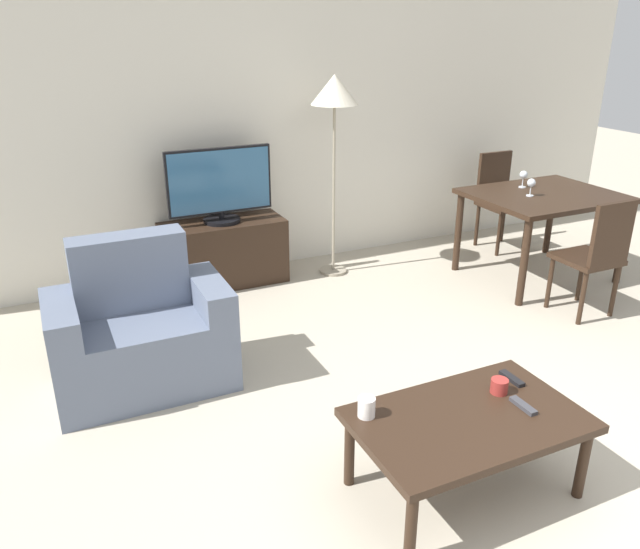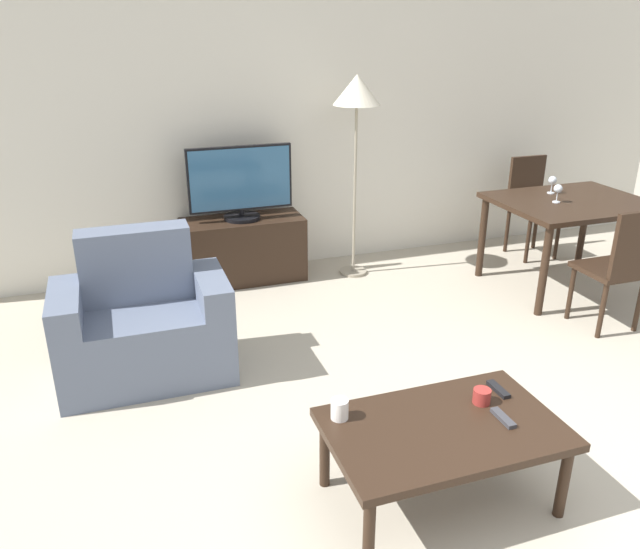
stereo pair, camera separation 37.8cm
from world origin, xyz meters
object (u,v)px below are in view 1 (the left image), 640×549
(floor_lamp, at_px, (334,99))
(wine_glass_center, at_px, (523,176))
(remote_primary, at_px, (523,406))
(cup_colored_far, at_px, (499,386))
(dining_chair_near, at_px, (597,253))
(dining_chair_far, at_px, (499,196))
(coffee_table, at_px, (468,425))
(tv, at_px, (220,186))
(cup_white_near, at_px, (367,407))
(armchair, at_px, (141,335))
(wine_glass_left, at_px, (531,184))
(tv_stand, at_px, (224,253))
(dining_table, at_px, (543,204))
(remote_secondary, at_px, (511,379))

(floor_lamp, xyz_separation_m, wine_glass_center, (1.52, -0.59, -0.65))
(remote_primary, bearing_deg, cup_colored_far, 97.07)
(dining_chair_near, distance_m, dining_chair_far, 1.62)
(floor_lamp, distance_m, remote_primary, 3.03)
(coffee_table, distance_m, dining_chair_far, 3.65)
(tv, bearing_deg, cup_colored_far, -79.51)
(coffee_table, relative_size, cup_white_near, 11.07)
(armchair, relative_size, wine_glass_left, 7.07)
(tv_stand, relative_size, coffee_table, 0.97)
(armchair, distance_m, dining_chair_near, 3.24)
(remote_primary, height_order, wine_glass_left, wine_glass_left)
(wine_glass_left, distance_m, wine_glass_center, 0.29)
(tv_stand, bearing_deg, dining_chair_near, -37.85)
(tv_stand, height_order, tv, tv)
(dining_table, bearing_deg, remote_secondary, -136.19)
(wine_glass_center, bearing_deg, cup_white_near, -143.11)
(cup_colored_far, relative_size, wine_glass_center, 0.57)
(armchair, height_order, dining_table, armchair)
(tv, distance_m, dining_table, 2.70)
(dining_chair_far, xyz_separation_m, floor_lamp, (-1.77, 0.04, 0.99))
(dining_chair_near, bearing_deg, coffee_table, -150.42)
(remote_secondary, relative_size, cup_colored_far, 1.80)
(tv_stand, xyz_separation_m, cup_white_near, (-0.15, -2.73, 0.19))
(remote_secondary, bearing_deg, tv_stand, 103.26)
(tv, xyz_separation_m, wine_glass_center, (2.47, -0.76, -0.00))
(coffee_table, xyz_separation_m, wine_glass_left, (2.05, 1.92, 0.48))
(tv_stand, relative_size, dining_table, 0.85)
(cup_white_near, xyz_separation_m, cup_colored_far, (0.67, -0.10, -0.01))
(armchair, xyz_separation_m, floor_lamp, (1.86, 1.16, 1.16))
(dining_table, relative_size, cup_colored_far, 14.23)
(floor_lamp, bearing_deg, tv, 169.90)
(tv_stand, height_order, coffee_table, tv_stand)
(dining_table, bearing_deg, wine_glass_center, 98.34)
(remote_primary, height_order, wine_glass_center, wine_glass_center)
(dining_chair_near, xyz_separation_m, remote_secondary, (-1.64, -0.99, -0.09))
(wine_glass_center, bearing_deg, tv_stand, 162.81)
(armchair, relative_size, wine_glass_center, 7.07)
(remote_primary, relative_size, wine_glass_center, 1.03)
(dining_chair_near, xyz_separation_m, wine_glass_center, (0.17, 1.02, 0.34))
(dining_chair_far, distance_m, floor_lamp, 2.02)
(wine_glass_center, bearing_deg, remote_secondary, -132.11)
(floor_lamp, bearing_deg, dining_chair_far, -1.38)
(dining_chair_near, distance_m, wine_glass_left, 0.84)
(dining_chair_near, relative_size, floor_lamp, 0.54)
(coffee_table, distance_m, cup_colored_far, 0.28)
(tv_stand, height_order, dining_chair_far, dining_chair_far)
(wine_glass_left, bearing_deg, coffee_table, -136.97)
(floor_lamp, bearing_deg, wine_glass_center, -21.25)
(remote_primary, bearing_deg, dining_chair_near, 34.37)
(dining_table, height_order, cup_colored_far, dining_table)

